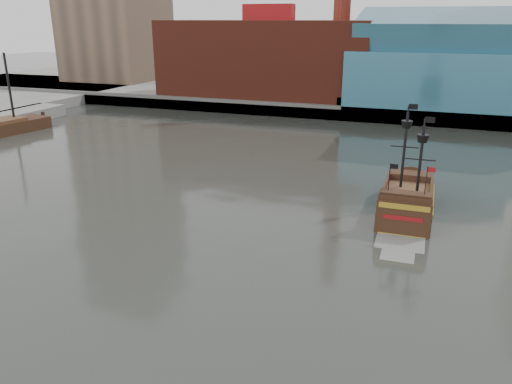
% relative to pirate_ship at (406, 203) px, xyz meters
% --- Properties ---
extents(ground, '(400.00, 400.00, 0.00)m').
position_rel_pirate_ship_xyz_m(ground, '(-9.30, -19.64, -0.97)').
color(ground, '#252723').
rests_on(ground, ground).
extents(promenade_far, '(220.00, 60.00, 2.00)m').
position_rel_pirate_ship_xyz_m(promenade_far, '(-9.30, 72.36, 0.03)').
color(promenade_far, slate).
rests_on(promenade_far, ground).
extents(seawall, '(220.00, 1.00, 2.60)m').
position_rel_pirate_ship_xyz_m(seawall, '(-9.30, 42.86, 0.33)').
color(seawall, '#4C4C49').
rests_on(seawall, ground).
extents(pirate_ship, '(4.70, 14.35, 10.71)m').
position_rel_pirate_ship_xyz_m(pirate_ship, '(0.00, 0.00, 0.00)').
color(pirate_ship, black).
rests_on(pirate_ship, ground).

